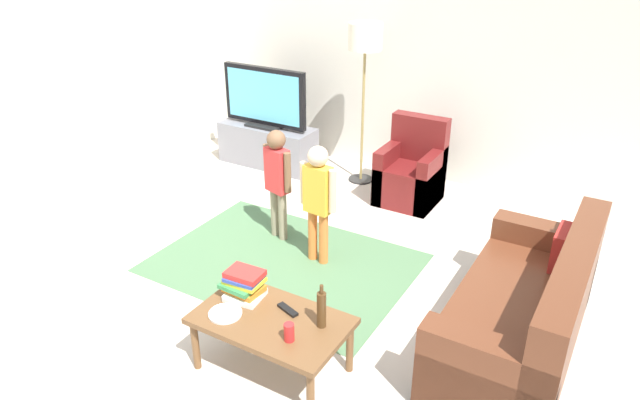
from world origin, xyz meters
The scene contains 17 objects.
ground centered at (0.00, 0.00, 0.00)m, with size 7.80×7.80×0.00m, color beige.
wall_back centered at (0.00, 3.00, 1.35)m, with size 6.00×0.12×2.70m, color silver.
wall_left centered at (-3.00, 0.00, 1.35)m, with size 0.12×6.00×2.70m, color silver.
area_rug centered at (-0.30, 0.49, 0.00)m, with size 2.20×1.60×0.01m, color #4C724C.
tv_stand centered at (-1.75, 2.30, 0.24)m, with size 1.20×0.44×0.50m.
tv centered at (-1.75, 2.28, 0.85)m, with size 1.10×0.28×0.71m.
couch centered at (1.79, 0.41, 0.29)m, with size 0.80×1.80×0.86m.
armchair centered at (0.15, 2.26, 0.30)m, with size 0.60×0.60×0.90m.
floor_lamp centered at (-0.54, 2.45, 1.54)m, with size 0.36×0.36×1.78m.
child_near_tv centered at (-0.61, 0.86, 0.64)m, with size 0.35×0.19×1.07m.
child_center centered at (-0.07, 0.68, 0.65)m, with size 0.36×0.17×1.08m.
coffee_table centered at (0.38, -0.66, 0.37)m, with size 1.00×0.60×0.42m.
book_stack centered at (0.08, -0.56, 0.52)m, with size 0.28×0.24×0.20m.
bottle centered at (0.70, -0.56, 0.55)m, with size 0.06×0.06×0.31m.
tv_remote centered at (0.43, -0.54, 0.43)m, with size 0.17×0.05×0.02m, color black.
soda_can centered at (0.60, -0.78, 0.48)m, with size 0.07×0.07×0.12m, color red.
plate centered at (0.10, -0.78, 0.43)m, with size 0.22×0.22×0.02m.
Camera 1 is at (2.20, -3.12, 2.76)m, focal length 32.60 mm.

